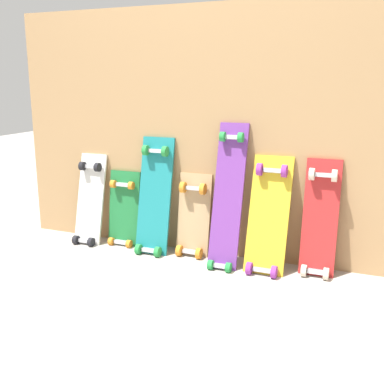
{
  "coord_description": "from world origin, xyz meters",
  "views": [
    {
      "loc": [
        1.03,
        -2.64,
        1.09
      ],
      "look_at": [
        0.0,
        -0.07,
        0.42
      ],
      "focal_mm": 43.74,
      "sensor_mm": 36.0,
      "label": 1
    }
  ],
  "objects": [
    {
      "name": "ground_plane",
      "position": [
        0.0,
        0.0,
        0.0
      ],
      "size": [
        12.0,
        12.0,
        0.0
      ],
      "primitive_type": "plane",
      "color": "#B2AAA0"
    },
    {
      "name": "plywood_wall_panel",
      "position": [
        0.0,
        0.07,
        0.76
      ],
      "size": [
        2.55,
        0.04,
        1.53
      ],
      "primitive_type": "cube",
      "color": "tan",
      "rests_on": "ground"
    },
    {
      "name": "skateboard_natural",
      "position": [
        -0.02,
        -0.01,
        0.23
      ],
      "size": [
        0.21,
        0.16,
        0.58
      ],
      "color": "tan",
      "rests_on": "ground"
    },
    {
      "name": "skateboard_purple",
      "position": [
        0.23,
        -0.08,
        0.39
      ],
      "size": [
        0.18,
        0.29,
        0.91
      ],
      "color": "#6B338C",
      "rests_on": "ground"
    },
    {
      "name": "skateboard_white",
      "position": [
        -0.76,
        -0.05,
        0.27
      ],
      "size": [
        0.2,
        0.22,
        0.67
      ],
      "color": "silver",
      "rests_on": "ground"
    },
    {
      "name": "skateboard_green",
      "position": [
        -0.52,
        -0.0,
        0.21
      ],
      "size": [
        0.22,
        0.14,
        0.57
      ],
      "color": "#1E7238",
      "rests_on": "ground"
    },
    {
      "name": "skateboard_teal",
      "position": [
        -0.27,
        -0.05,
        0.34
      ],
      "size": [
        0.22,
        0.23,
        0.8
      ],
      "color": "#197A7F",
      "rests_on": "ground"
    },
    {
      "name": "skateboard_yellow",
      "position": [
        0.48,
        -0.08,
        0.3
      ],
      "size": [
        0.23,
        0.28,
        0.72
      ],
      "color": "gold",
      "rests_on": "ground"
    },
    {
      "name": "skateboard_red",
      "position": [
        0.76,
        -0.03,
        0.3
      ],
      "size": [
        0.2,
        0.19,
        0.72
      ],
      "color": "#B22626",
      "rests_on": "ground"
    }
  ]
}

